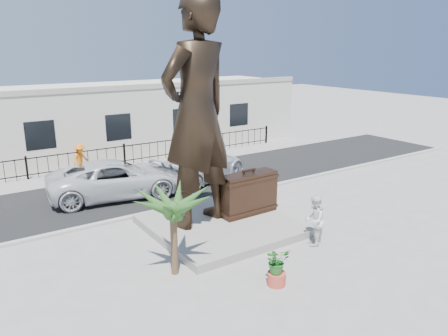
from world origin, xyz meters
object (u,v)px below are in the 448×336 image
object	(u,v)px
statue	(197,113)
suitcase	(248,194)
tourist	(314,220)
car_white	(117,179)

from	to	relation	value
statue	suitcase	bearing A→B (deg)	156.67
suitcase	tourist	world-z (taller)	suitcase
tourist	statue	bearing A→B (deg)	-84.62
statue	car_white	size ratio (longest dim) A/B	1.35
statue	suitcase	xyz separation A→B (m)	(2.16, -0.36, -3.42)
statue	tourist	size ratio (longest dim) A/B	4.58
suitcase	statue	bearing A→B (deg)	169.57
tourist	suitcase	bearing A→B (deg)	-112.24
statue	suitcase	distance (m)	4.06
tourist	car_white	xyz separation A→B (m)	(-3.98, 8.99, -0.04)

